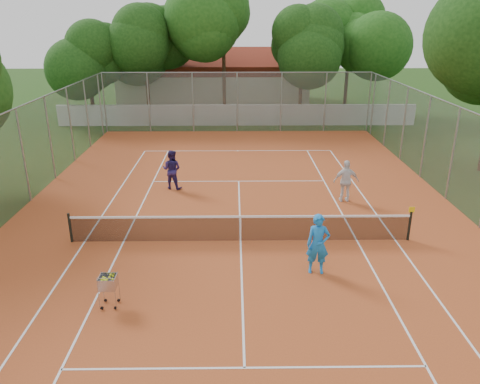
{
  "coord_description": "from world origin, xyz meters",
  "views": [
    {
      "loc": [
        -0.21,
        -14.86,
        7.42
      ],
      "look_at": [
        0.0,
        1.5,
        1.3
      ],
      "focal_mm": 35.0,
      "sensor_mm": 36.0,
      "label": 1
    }
  ],
  "objects_px": {
    "clubhouse": "(214,78)",
    "player_near": "(318,244)",
    "ball_hopper": "(109,290)",
    "tennis_net": "(241,228)",
    "player_far_left": "(172,170)",
    "player_far_right": "(346,181)"
  },
  "relations": [
    {
      "from": "tennis_net",
      "to": "player_far_right",
      "type": "xyz_separation_m",
      "value": [
        4.52,
        3.76,
        0.42
      ]
    },
    {
      "from": "player_far_left",
      "to": "ball_hopper",
      "type": "height_order",
      "value": "player_far_left"
    },
    {
      "from": "ball_hopper",
      "to": "player_far_right",
      "type": "bearing_deg",
      "value": 23.57
    },
    {
      "from": "player_near",
      "to": "player_far_right",
      "type": "height_order",
      "value": "player_near"
    },
    {
      "from": "clubhouse",
      "to": "player_far_right",
      "type": "height_order",
      "value": "clubhouse"
    },
    {
      "from": "tennis_net",
      "to": "player_near",
      "type": "distance_m",
      "value": 3.22
    },
    {
      "from": "player_far_left",
      "to": "player_far_right",
      "type": "distance_m",
      "value": 7.77
    },
    {
      "from": "player_far_left",
      "to": "ball_hopper",
      "type": "distance_m",
      "value": 9.4
    },
    {
      "from": "player_far_left",
      "to": "ball_hopper",
      "type": "xyz_separation_m",
      "value": [
        -0.56,
        -9.38,
        -0.41
      ]
    },
    {
      "from": "clubhouse",
      "to": "ball_hopper",
      "type": "relative_size",
      "value": 16.38
    },
    {
      "from": "player_near",
      "to": "player_far_right",
      "type": "relative_size",
      "value": 1.05
    },
    {
      "from": "player_far_right",
      "to": "tennis_net",
      "type": "bearing_deg",
      "value": 40.01
    },
    {
      "from": "clubhouse",
      "to": "player_near",
      "type": "distance_m",
      "value": 31.51
    },
    {
      "from": "player_far_right",
      "to": "ball_hopper",
      "type": "height_order",
      "value": "player_far_right"
    },
    {
      "from": "clubhouse",
      "to": "player_near",
      "type": "relative_size",
      "value": 8.58
    },
    {
      "from": "clubhouse",
      "to": "player_far_right",
      "type": "xyz_separation_m",
      "value": [
        6.52,
        -25.24,
        -1.27
      ]
    },
    {
      "from": "player_near",
      "to": "ball_hopper",
      "type": "bearing_deg",
      "value": -159.26
    },
    {
      "from": "tennis_net",
      "to": "clubhouse",
      "type": "distance_m",
      "value": 29.12
    },
    {
      "from": "player_far_right",
      "to": "ball_hopper",
      "type": "xyz_separation_m",
      "value": [
        -8.14,
        -7.68,
        -0.41
      ]
    },
    {
      "from": "tennis_net",
      "to": "player_far_left",
      "type": "height_order",
      "value": "player_far_left"
    },
    {
      "from": "player_near",
      "to": "clubhouse",
      "type": "bearing_deg",
      "value": 102.28
    },
    {
      "from": "player_far_left",
      "to": "player_far_right",
      "type": "relative_size",
      "value": 1.0
    }
  ]
}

